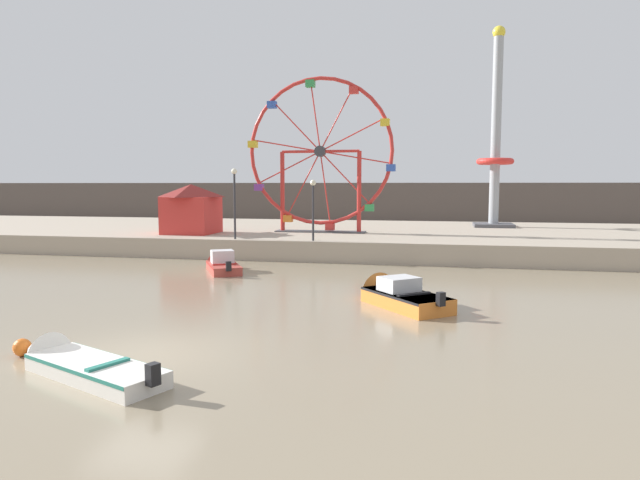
% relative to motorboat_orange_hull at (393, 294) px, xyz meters
% --- Properties ---
extents(ground_plane, '(240.00, 240.00, 0.00)m').
position_rel_motorboat_orange_hull_xyz_m(ground_plane, '(-5.58, -7.44, -0.33)').
color(ground_plane, gray).
extents(quay_promenade, '(110.00, 18.79, 1.14)m').
position_rel_motorboat_orange_hull_xyz_m(quay_promenade, '(-5.58, 19.07, 0.24)').
color(quay_promenade, tan).
rests_on(quay_promenade, ground_plane).
extents(distant_town_skyline, '(140.00, 3.00, 4.40)m').
position_rel_motorboat_orange_hull_xyz_m(distant_town_skyline, '(-5.58, 41.76, 1.87)').
color(distant_town_skyline, '#564C47').
rests_on(distant_town_skyline, ground_plane).
extents(motorboat_orange_hull, '(3.91, 4.28, 1.48)m').
position_rel_motorboat_orange_hull_xyz_m(motorboat_orange_hull, '(0.00, 0.00, 0.00)').
color(motorboat_orange_hull, orange).
rests_on(motorboat_orange_hull, ground_plane).
extents(motorboat_white_red_stripe, '(4.76, 2.91, 1.12)m').
position_rel_motorboat_orange_hull_xyz_m(motorboat_white_red_stripe, '(-6.55, -8.78, -0.13)').
color(motorboat_white_red_stripe, silver).
rests_on(motorboat_white_red_stripe, ground_plane).
extents(motorboat_faded_red, '(3.03, 4.00, 1.45)m').
position_rel_motorboat_orange_hull_xyz_m(motorboat_faded_red, '(-8.93, 6.18, -0.04)').
color(motorboat_faded_red, '#B24238').
rests_on(motorboat_faded_red, ground_plane).
extents(ferris_wheel_red_frame, '(9.59, 1.20, 9.89)m').
position_rel_motorboat_orange_hull_xyz_m(ferris_wheel_red_frame, '(-5.95, 15.77, 5.78)').
color(ferris_wheel_red_frame, red).
rests_on(ferris_wheel_red_frame, quay_promenade).
extents(drop_tower_steel_tower, '(2.80, 2.80, 14.27)m').
position_rel_motorboat_orange_hull_xyz_m(drop_tower_steel_tower, '(5.48, 23.03, 6.47)').
color(drop_tower_steel_tower, '#999EA3').
rests_on(drop_tower_steel_tower, quay_promenade).
extents(carnival_booth_red_striped, '(3.32, 3.51, 3.09)m').
position_rel_motorboat_orange_hull_xyz_m(carnival_booth_red_striped, '(-13.72, 13.26, 2.42)').
color(carnival_booth_red_striped, red).
rests_on(carnival_booth_red_striped, quay_promenade).
extents(promenade_lamp_near, '(0.32, 0.32, 3.33)m').
position_rel_motorboat_orange_hull_xyz_m(promenade_lamp_near, '(-5.18, 10.22, 3.03)').
color(promenade_lamp_near, '#2D2D33').
rests_on(promenade_lamp_near, quay_promenade).
extents(promenade_lamp_far, '(0.32, 0.32, 3.97)m').
position_rel_motorboat_orange_hull_xyz_m(promenade_lamp_far, '(-9.72, 10.26, 3.40)').
color(promenade_lamp_far, '#2D2D33').
rests_on(promenade_lamp_far, quay_promenade).
extents(mooring_buoy_orange, '(0.44, 0.44, 0.44)m').
position_rel_motorboat_orange_hull_xyz_m(mooring_buoy_orange, '(-8.46, -8.06, -0.11)').
color(mooring_buoy_orange, orange).
rests_on(mooring_buoy_orange, ground_plane).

